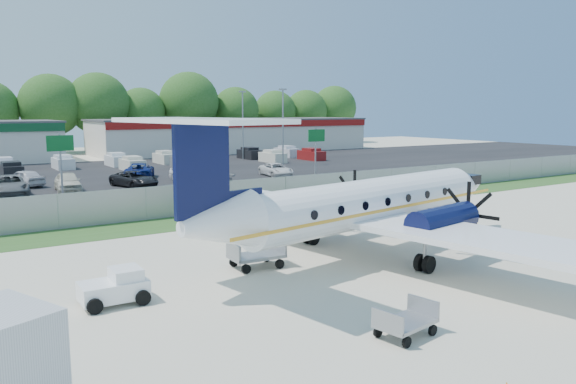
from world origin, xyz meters
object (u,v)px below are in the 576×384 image
baggage_cart_near (257,255)px  baggage_cart_far (406,322)px  aircraft (365,203)px  pushback_tug (116,287)px

baggage_cart_near → baggage_cart_far: (0.06, -8.70, -0.09)m
aircraft → baggage_cart_far: bearing=-122.9°
baggage_cart_near → baggage_cart_far: bearing=-89.6°
aircraft → baggage_cart_far: size_ratio=10.33×
aircraft → baggage_cart_far: (-4.93, -7.64, -1.99)m
pushback_tug → baggage_cart_far: (6.29, -7.49, -0.12)m
baggage_cart_far → aircraft: bearing=57.1°
aircraft → pushback_tug: aircraft is taller
aircraft → baggage_cart_near: size_ratio=9.01×
aircraft → pushback_tug: bearing=-179.2°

